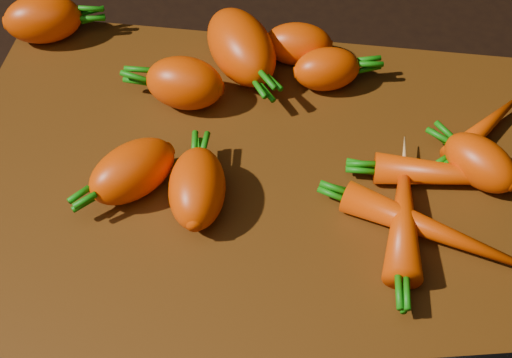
# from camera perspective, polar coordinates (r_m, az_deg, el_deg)

# --- Properties ---
(ground) EXTENTS (2.00, 2.00, 0.01)m
(ground) POSITION_cam_1_polar(r_m,az_deg,el_deg) (0.56, -0.14, -3.05)
(ground) COLOR black
(cutting_board) EXTENTS (0.50, 0.40, 0.01)m
(cutting_board) POSITION_cam_1_polar(r_m,az_deg,el_deg) (0.55, -0.14, -2.37)
(cutting_board) COLOR #512B0B
(cutting_board) RESTS_ON ground
(carrot_0) EXTENTS (0.08, 0.06, 0.05)m
(carrot_0) POSITION_cam_1_polar(r_m,az_deg,el_deg) (0.70, -16.67, 12.18)
(carrot_0) COLOR #DB3E03
(carrot_0) RESTS_ON cutting_board
(carrot_1) EXTENTS (0.07, 0.05, 0.05)m
(carrot_1) POSITION_cam_1_polar(r_m,az_deg,el_deg) (0.61, -5.73, 7.64)
(carrot_1) COLOR #DB3E03
(carrot_1) RESTS_ON cutting_board
(carrot_2) EXTENTS (0.09, 0.11, 0.05)m
(carrot_2) POSITION_cam_1_polar(r_m,az_deg,el_deg) (0.64, -1.20, 10.53)
(carrot_2) COLOR #DB3E03
(carrot_2) RESTS_ON cutting_board
(carrot_3) EXTENTS (0.05, 0.08, 0.04)m
(carrot_3) POSITION_cam_1_polar(r_m,az_deg,el_deg) (0.53, -4.74, -0.73)
(carrot_3) COLOR #DB3E03
(carrot_3) RESTS_ON cutting_board
(carrot_4) EXTENTS (0.06, 0.04, 0.04)m
(carrot_4) POSITION_cam_1_polar(r_m,az_deg,el_deg) (0.65, 3.39, 10.72)
(carrot_4) COLOR #DB3E03
(carrot_4) RESTS_ON cutting_board
(carrot_5) EXTENTS (0.07, 0.05, 0.04)m
(carrot_5) POSITION_cam_1_polar(r_m,az_deg,el_deg) (0.63, 5.69, 8.75)
(carrot_5) COLOR #DB3E03
(carrot_5) RESTS_ON cutting_board
(carrot_6) EXTENTS (0.07, 0.07, 0.04)m
(carrot_6) POSITION_cam_1_polar(r_m,az_deg,el_deg) (0.58, 17.50, 1.27)
(carrot_6) COLOR #DB3E03
(carrot_6) RESTS_ON cutting_board
(carrot_7) EXTENTS (0.08, 0.09, 0.02)m
(carrot_7) POSITION_cam_1_polar(r_m,az_deg,el_deg) (0.62, 17.92, 4.06)
(carrot_7) COLOR #DB3E03
(carrot_7) RESTS_ON cutting_board
(carrot_8) EXTENTS (0.14, 0.07, 0.03)m
(carrot_8) POSITION_cam_1_polar(r_m,az_deg,el_deg) (0.53, 14.24, -4.10)
(carrot_8) COLOR #DB3E03
(carrot_8) RESTS_ON cutting_board
(carrot_9) EXTENTS (0.03, 0.11, 0.03)m
(carrot_9) POSITION_cam_1_polar(r_m,az_deg,el_deg) (0.54, 11.71, -2.88)
(carrot_9) COLOR #DB3E03
(carrot_9) RESTS_ON cutting_board
(carrot_10) EXTENTS (0.08, 0.08, 0.04)m
(carrot_10) POSITION_cam_1_polar(r_m,az_deg,el_deg) (0.55, -9.86, 0.63)
(carrot_10) COLOR #DB3E03
(carrot_10) RESTS_ON cutting_board
(carrot_11) EXTENTS (0.14, 0.03, 0.03)m
(carrot_11) POSITION_cam_1_polar(r_m,az_deg,el_deg) (0.57, 16.55, 0.27)
(carrot_11) COLOR #DB3E03
(carrot_11) RESTS_ON cutting_board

